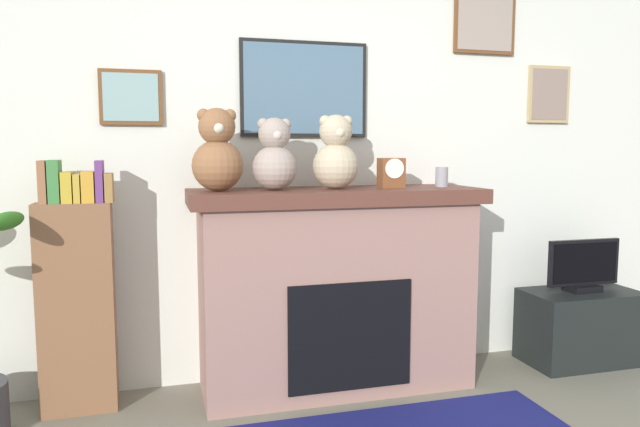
% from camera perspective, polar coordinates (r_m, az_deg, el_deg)
% --- Properties ---
extents(back_wall, '(5.20, 0.15, 2.60)m').
position_cam_1_polar(back_wall, '(3.53, -0.94, 5.57)').
color(back_wall, silver).
rests_on(back_wall, ground_plane).
extents(fireplace, '(1.61, 0.56, 1.13)m').
position_cam_1_polar(fireplace, '(3.34, 1.57, -7.20)').
color(fireplace, '#956D62').
rests_on(fireplace, ground_plane).
extents(bookshelf, '(0.38, 0.16, 1.29)m').
position_cam_1_polar(bookshelf, '(3.27, -22.45, -7.38)').
color(bookshelf, brown).
rests_on(bookshelf, ground_plane).
extents(tv_stand, '(0.71, 0.40, 0.46)m').
position_cam_1_polar(tv_stand, '(4.14, 23.84, -9.95)').
color(tv_stand, black).
rests_on(tv_stand, ground_plane).
extents(television, '(0.50, 0.14, 0.33)m').
position_cam_1_polar(television, '(4.06, 24.10, -4.76)').
color(television, black).
rests_on(television, tv_stand).
extents(candle_jar, '(0.07, 0.07, 0.12)m').
position_cam_1_polar(candle_jar, '(3.47, 11.67, 3.48)').
color(candle_jar, gray).
rests_on(candle_jar, fireplace).
extents(mantel_clock, '(0.14, 0.10, 0.17)m').
position_cam_1_polar(mantel_clock, '(3.34, 6.89, 3.92)').
color(mantel_clock, brown).
rests_on(mantel_clock, fireplace).
extents(teddy_bear_cream, '(0.27, 0.27, 0.43)m').
position_cam_1_polar(teddy_bear_cream, '(3.10, -9.88, 5.69)').
color(teddy_bear_cream, brown).
rests_on(teddy_bear_cream, fireplace).
extents(teddy_bear_grey, '(0.24, 0.24, 0.38)m').
position_cam_1_polar(teddy_bear_grey, '(3.14, -4.40, 5.40)').
color(teddy_bear_grey, '#9F9085').
rests_on(teddy_bear_grey, fireplace).
extents(teddy_bear_tan, '(0.25, 0.25, 0.40)m').
position_cam_1_polar(teddy_bear_tan, '(3.23, 1.52, 5.60)').
color(teddy_bear_tan, '#BCAB8C').
rests_on(teddy_bear_tan, fireplace).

